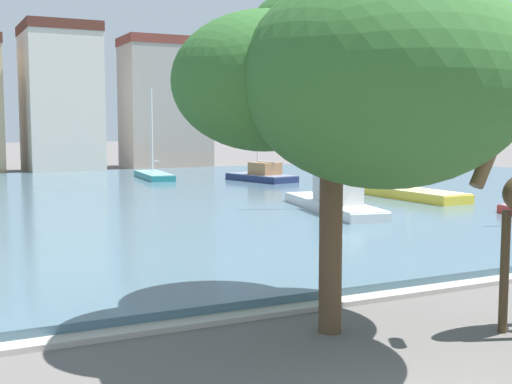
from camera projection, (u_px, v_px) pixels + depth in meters
The scene contains 9 objects.
harbor_water at pixel (59, 204), 33.39m from camera, with size 79.66×42.60×0.31m, color #476675.
quay_edge_coping at pixel (243, 316), 14.19m from camera, with size 79.66×0.50×0.12m, color #ADA89E.
sailboat_teal at pixel (152, 177), 47.33m from camera, with size 2.19×7.00×6.59m.
sailboat_yellow at pixel (406, 195), 34.65m from camera, with size 2.14×7.12×8.65m.
sailboat_navy at pixel (258, 177), 45.06m from camera, with size 3.32×6.20×9.28m.
sailboat_white at pixel (328, 202), 30.02m from camera, with size 3.45×9.60×8.95m.
shade_tree at pixel (350, 77), 12.51m from camera, with size 6.49×7.41×6.82m.
townhouse_wide_warehouse at pixel (60, 99), 56.01m from camera, with size 5.94×7.23×12.30m.
townhouse_tall_gabled at pixel (165, 103), 63.40m from camera, with size 7.94×5.40×12.12m.
Camera 1 is at (-5.91, -5.85, 4.10)m, focal length 47.12 mm.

